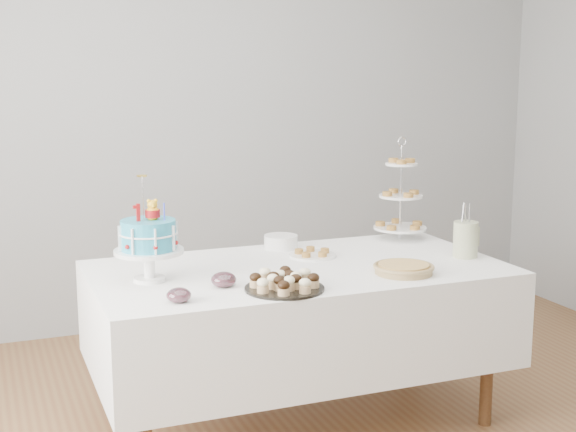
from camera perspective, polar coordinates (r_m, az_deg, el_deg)
name	(u,v)px	position (r m, az deg, el deg)	size (l,w,h in m)	color
walls	(326,150)	(3.40, 2.70, 4.74)	(5.04, 4.04, 2.70)	gray
table	(298,313)	(3.83, 0.75, -6.93)	(1.92, 1.02, 0.77)	white
birthday_cake	(149,253)	(3.54, -9.86, -2.60)	(0.30, 0.30, 0.47)	white
cupcake_tray	(284,281)	(3.38, -0.25, -4.66)	(0.34, 0.34, 0.08)	black
pie	(404,268)	(3.68, 8.22, -3.69)	(0.28, 0.28, 0.04)	#A38959
tiered_stand	(401,197)	(4.38, 8.02, 1.37)	(0.29, 0.29, 0.56)	silver
plate_stack	(281,242)	(4.15, -0.52, -1.84)	(0.17, 0.17, 0.07)	white
pastry_plate	(313,254)	(3.97, 1.76, -2.68)	(0.24, 0.24, 0.04)	white
jam_bowl_a	(179,295)	(3.23, -7.77, -5.62)	(0.10, 0.10, 0.06)	silver
jam_bowl_b	(224,280)	(3.43, -4.60, -4.55)	(0.11, 0.11, 0.07)	silver
utensil_pitcher	(466,238)	(4.04, 12.52, -1.53)	(0.13, 0.12, 0.27)	beige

